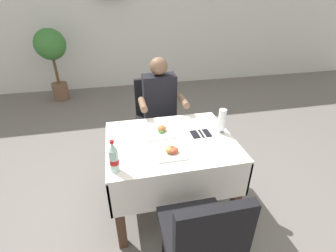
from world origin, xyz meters
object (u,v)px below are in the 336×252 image
main_dining_table (170,156)px  potted_plant_corner (52,52)px  plate_near_camera (171,151)px  beer_glass_left (222,121)px  napkin_cutlery_set (201,134)px  seated_diner_far (160,108)px  chair_near_camera_side (201,237)px  plate_far_diner (160,131)px  chair_far_diner_seat (155,116)px  cola_bottle_primary (114,158)px

main_dining_table → potted_plant_corner: size_ratio=0.83×
plate_near_camera → beer_glass_left: beer_glass_left is taller
napkin_cutlery_set → seated_diner_far: bearing=109.0°
chair_near_camera_side → plate_far_diner: bearing=93.9°
chair_near_camera_side → plate_near_camera: 0.67m
beer_glass_left → plate_far_diner: bearing=168.0°
seated_diner_far → main_dining_table: bearing=-93.9°
chair_far_diner_seat → plate_near_camera: chair_far_diner_seat is taller
chair_near_camera_side → napkin_cutlery_set: chair_near_camera_side is taller
chair_far_diner_seat → seated_diner_far: seated_diner_far is taller
chair_near_camera_side → cola_bottle_primary: 0.76m
main_dining_table → plate_far_diner: size_ratio=4.28×
chair_near_camera_side → cola_bottle_primary: cola_bottle_primary is taller
cola_bottle_primary → napkin_cutlery_set: size_ratio=1.32×
main_dining_table → cola_bottle_primary: size_ratio=4.33×
seated_diner_far → plate_near_camera: size_ratio=5.39×
chair_near_camera_side → seated_diner_far: seated_diner_far is taller
chair_near_camera_side → cola_bottle_primary: bearing=132.7°
napkin_cutlery_set → potted_plant_corner: 3.50m
seated_diner_far → plate_far_diner: seated_diner_far is taller
main_dining_table → napkin_cutlery_set: size_ratio=5.72×
main_dining_table → plate_far_diner: (-0.07, 0.14, 0.19)m
main_dining_table → chair_far_diner_seat: (0.00, 0.83, -0.01)m
main_dining_table → cola_bottle_primary: (-0.47, -0.32, 0.28)m
napkin_cutlery_set → chair_near_camera_side: bearing=-108.2°
chair_near_camera_side → cola_bottle_primary: size_ratio=3.86×
plate_near_camera → beer_glass_left: bearing=23.3°
plate_near_camera → plate_far_diner: size_ratio=0.92×
main_dining_table → napkin_cutlery_set: bearing=6.9°
main_dining_table → seated_diner_far: (0.05, 0.72, 0.14)m
chair_far_diner_seat → chair_near_camera_side: 1.66m
seated_diner_far → cola_bottle_primary: bearing=-116.7°
plate_near_camera → plate_far_diner: bearing=94.3°
seated_diner_far → beer_glass_left: (0.42, -0.70, 0.14)m
chair_far_diner_seat → cola_bottle_primary: bearing=-112.5°
cola_bottle_primary → napkin_cutlery_set: bearing=24.8°
main_dining_table → chair_far_diner_seat: 0.83m
chair_far_diner_seat → plate_far_diner: 0.72m
chair_near_camera_side → seated_diner_far: (0.05, 1.55, 0.16)m
seated_diner_far → cola_bottle_primary: 1.17m
plate_near_camera → beer_glass_left: size_ratio=1.03×
seated_diner_far → cola_bottle_primary: seated_diner_far is taller
seated_diner_far → beer_glass_left: size_ratio=5.55×
beer_glass_left → potted_plant_corner: potted_plant_corner is taller
seated_diner_far → potted_plant_corner: bearing=123.3°
seated_diner_far → beer_glass_left: seated_diner_far is taller
main_dining_table → plate_near_camera: plate_near_camera is taller
main_dining_table → potted_plant_corner: potted_plant_corner is taller
plate_far_diner → napkin_cutlery_set: size_ratio=1.34×
cola_bottle_primary → plate_far_diner: bearing=47.9°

